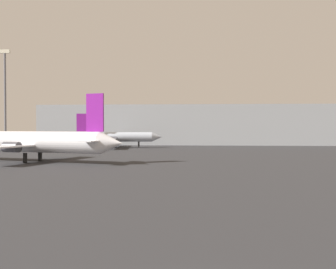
# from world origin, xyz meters

# --- Properties ---
(airplane_distant) EXTENTS (32.84, 19.18, 10.16)m
(airplane_distant) POSITION_xyz_m (-26.61, 48.63, 3.10)
(airplane_distant) COLOR white
(airplane_distant) RESTS_ON ground_plane
(airplane_far_left) EXTENTS (23.94, 21.22, 8.67)m
(airplane_far_left) POSITION_xyz_m (-21.37, 88.71, 2.75)
(airplane_far_left) COLOR #B2BCCC
(airplane_far_left) RESTS_ON ground_plane
(light_mast_left) EXTENTS (2.40, 0.50, 22.80)m
(light_mast_left) POSITION_xyz_m (-43.83, 76.55, 12.70)
(light_mast_left) COLOR slate
(light_mast_left) RESTS_ON ground_plane
(terminal_building) EXTENTS (88.63, 24.80, 11.74)m
(terminal_building) POSITION_xyz_m (-2.91, 114.60, 5.87)
(terminal_building) COLOR #999EA3
(terminal_building) RESTS_ON ground_plane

